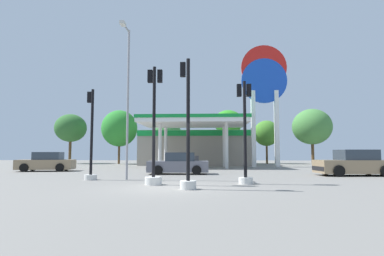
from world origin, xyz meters
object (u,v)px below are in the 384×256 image
object	(u,v)px
traffic_signal_1	(245,140)
tree_2	(168,134)
car_1	(179,164)
car_2	(47,162)
tree_3	(228,122)
traffic_signal_0	(187,144)
corner_streetlamp	(127,89)
traffic_signal_2	(154,143)
station_pole_sign	(264,88)
car_0	(354,164)
tree_4	(266,133)
tree_5	(312,127)
tree_1	(119,128)
traffic_signal_3	(91,147)
tree_0	(71,128)

from	to	relation	value
traffic_signal_1	tree_2	xyz separation A→B (m)	(-6.70, 24.57, 1.84)
car_1	car_2	distance (m)	10.61
tree_2	tree_3	world-z (taller)	tree_3
traffic_signal_0	corner_streetlamp	world-z (taller)	corner_streetlamp
traffic_signal_2	station_pole_sign	bearing A→B (deg)	65.27
car_1	corner_streetlamp	bearing A→B (deg)	-116.81
station_pole_sign	traffic_signal_1	xyz separation A→B (m)	(-4.03, -16.90, -5.90)
car_0	tree_4	bearing A→B (deg)	93.23
tree_5	corner_streetlamp	xyz separation A→B (m)	(-17.12, -23.11, 0.08)
tree_3	car_1	bearing A→B (deg)	-102.75
car_1	car_2	xyz separation A→B (m)	(-10.27, 2.68, 0.02)
station_pole_sign	tree_1	size ratio (longest dim) A/B	1.82
traffic_signal_0	traffic_signal_3	size ratio (longest dim) A/B	1.08
station_pole_sign	traffic_signal_2	size ratio (longest dim) A/B	2.37
tree_1	corner_streetlamp	size ratio (longest dim) A/B	0.85
tree_0	tree_3	world-z (taller)	tree_3
traffic_signal_1	traffic_signal_2	distance (m)	4.06
car_0	traffic_signal_3	distance (m)	15.34
station_pole_sign	traffic_signal_3	world-z (taller)	station_pole_sign
traffic_signal_1	corner_streetlamp	xyz separation A→B (m)	(-5.85, 1.71, 2.75)
tree_2	tree_4	size ratio (longest dim) A/B	0.94
station_pole_sign	tree_3	xyz separation A→B (m)	(-2.99, 9.74, -2.44)
tree_1	tree_2	world-z (taller)	tree_1
traffic_signal_1	tree_4	distance (m)	27.30
station_pole_sign	traffic_signal_3	distance (m)	20.18
traffic_signal_0	traffic_signal_3	xyz separation A→B (m)	(-5.22, 3.79, -0.02)
traffic_signal_3	tree_4	size ratio (longest dim) A/B	0.83
traffic_signal_3	station_pole_sign	bearing A→B (deg)	52.49
tree_1	traffic_signal_1	bearing A→B (deg)	-62.23
tree_0	car_2	bearing A→B (deg)	-70.77
traffic_signal_0	traffic_signal_2	xyz separation A→B (m)	(-1.57, 1.55, 0.10)
traffic_signal_1	tree_0	bearing A→B (deg)	127.55
car_0	traffic_signal_2	world-z (taller)	traffic_signal_2
tree_3	traffic_signal_1	bearing A→B (deg)	-92.25
traffic_signal_1	tree_4	world-z (taller)	tree_4
car_1	traffic_signal_0	world-z (taller)	traffic_signal_0
tree_1	tree_3	distance (m)	14.06
traffic_signal_0	tree_3	world-z (taller)	tree_3
traffic_signal_2	corner_streetlamp	xyz separation A→B (m)	(-1.84, 2.29, 2.88)
car_1	tree_2	bearing A→B (deg)	99.66
car_1	tree_3	distance (m)	21.48
car_1	car_2	world-z (taller)	car_2
traffic_signal_2	tree_2	distance (m)	25.37
tree_2	tree_4	xyz separation A→B (m)	(12.70, 1.99, 0.14)
car_0	traffic_signal_3	size ratio (longest dim) A/B	0.96
tree_4	traffic_signal_1	bearing A→B (deg)	-102.73
station_pole_sign	tree_4	bearing A→B (deg)	78.51
car_2	traffic_signal_1	xyz separation A→B (m)	(13.84, -8.89, 1.29)
traffic_signal_2	tree_3	size ratio (longest dim) A/B	0.74
traffic_signal_0	traffic_signal_1	xyz separation A→B (m)	(2.45, 2.13, 0.23)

